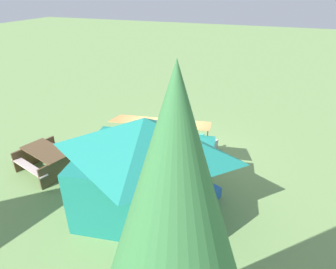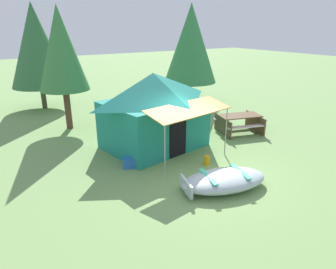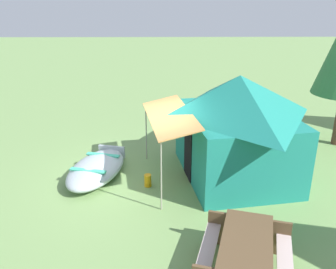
# 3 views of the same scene
# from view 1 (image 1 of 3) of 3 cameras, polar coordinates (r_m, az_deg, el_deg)

# --- Properties ---
(ground_plane) EXTENTS (80.00, 80.00, 0.00)m
(ground_plane) POSITION_cam_1_polar(r_m,az_deg,el_deg) (10.30, 0.77, -5.24)
(ground_plane) COLOR #729755
(beached_rowboat) EXTENTS (2.74, 1.84, 0.48)m
(beached_rowboat) POSITION_cam_1_polar(r_m,az_deg,el_deg) (11.17, 3.48, -1.03)
(beached_rowboat) COLOR #A5B3B8
(beached_rowboat) RESTS_ON ground_plane
(canvas_cabin_tent) EXTENTS (4.03, 4.22, 2.77)m
(canvas_cabin_tent) POSITION_cam_1_polar(r_m,az_deg,el_deg) (7.50, -4.35, -6.00)
(canvas_cabin_tent) COLOR #1C7D6F
(canvas_cabin_tent) RESTS_ON ground_plane
(picnic_table) EXTENTS (2.10, 1.98, 0.76)m
(picnic_table) POSITION_cam_1_polar(r_m,az_deg,el_deg) (10.38, -22.69, -4.23)
(picnic_table) COLOR brown
(picnic_table) RESTS_ON ground_plane
(cooler_box) EXTENTS (0.61, 0.48, 0.33)m
(cooler_box) POSITION_cam_1_polar(r_m,az_deg,el_deg) (8.76, 8.47, -10.93)
(cooler_box) COLOR blue
(cooler_box) RESTS_ON ground_plane
(fuel_can) EXTENTS (0.26, 0.26, 0.33)m
(fuel_can) POSITION_cam_1_polar(r_m,az_deg,el_deg) (10.22, -1.93, -4.48)
(fuel_can) COLOR orange
(fuel_can) RESTS_ON ground_plane
(pine_tree_far_center) EXTENTS (2.07, 2.07, 5.15)m
(pine_tree_far_center) POSITION_cam_1_polar(r_m,az_deg,el_deg) (2.85, 1.23, -21.45)
(pine_tree_far_center) COLOR #543326
(pine_tree_far_center) RESTS_ON ground_plane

